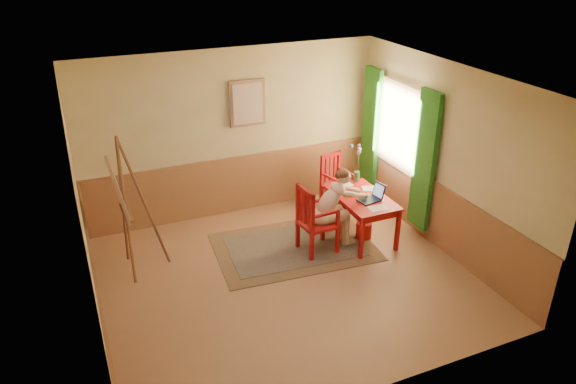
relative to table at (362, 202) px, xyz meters
name	(u,v)px	position (x,y,z in m)	size (l,w,h in m)	color
room	(287,188)	(-1.50, -0.57, 0.77)	(5.04, 4.54, 2.84)	#A47350
wainscot	(266,221)	(-1.50, 0.23, -0.13)	(5.00, 4.50, 1.00)	#A26A42
window	(397,139)	(0.92, 0.53, 0.71)	(0.12, 2.01, 2.20)	white
wall_portrait	(247,103)	(-1.25, 1.63, 1.27)	(0.60, 0.05, 0.76)	#A77B5B
rug	(294,247)	(-1.08, 0.14, -0.62)	(2.53, 1.80, 0.02)	#8C7251
table	(362,202)	(0.00, 0.00, 0.00)	(0.72, 1.20, 0.72)	red
chair_left	(315,220)	(-0.85, -0.09, -0.09)	(0.54, 0.52, 1.09)	red
chair_back	(336,182)	(0.11, 1.06, -0.14)	(0.53, 0.54, 0.98)	red
figure	(333,206)	(-0.53, -0.05, 0.07)	(0.95, 0.43, 1.26)	beige
laptop	(372,197)	(0.08, -0.14, 0.14)	(0.42, 0.29, 0.24)	#1E2338
papers	(366,194)	(0.09, 0.04, 0.09)	(0.63, 1.12, 0.00)	white
vase	(357,165)	(0.20, 0.56, 0.37)	(0.21, 0.31, 0.62)	#3F724C
wastebasket	(364,230)	(0.05, -0.03, -0.50)	(0.25, 0.25, 0.27)	#B21D1A
easel	(121,195)	(-3.47, 0.49, 0.57)	(0.67, 0.90, 2.03)	brown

